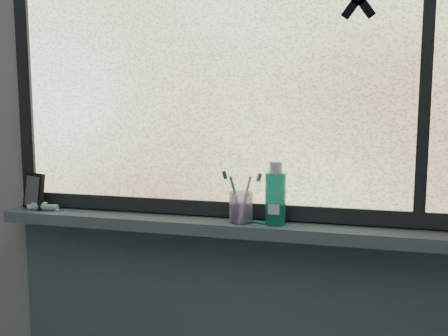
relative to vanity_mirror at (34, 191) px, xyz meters
name	(u,v)px	position (x,y,z in m)	size (l,w,h in m)	color
wall_back	(232,149)	(0.73, 0.08, 0.16)	(3.00, 0.01, 2.50)	#9EA3A8
windowsill	(226,227)	(0.73, 0.00, -0.09)	(1.62, 0.14, 0.04)	#4B5B65
window_pane	(230,65)	(0.73, 0.05, 0.44)	(1.50, 0.01, 1.00)	silver
frame_bottom	(230,209)	(0.73, 0.05, -0.04)	(1.60, 0.03, 0.05)	black
frame_left	(26,69)	(-0.05, 0.05, 0.44)	(0.05, 0.03, 1.10)	black
frame_mullion	(426,61)	(1.33, 0.05, 0.44)	(0.04, 0.03, 1.00)	black
vanity_mirror	(34,191)	(0.00, 0.00, 0.00)	(0.11, 0.05, 0.13)	black
toothpaste_tube	(44,206)	(0.05, -0.02, -0.05)	(0.17, 0.03, 0.03)	silver
toothbrush_cup	(241,207)	(0.78, -0.01, -0.02)	(0.08, 0.08, 0.10)	#C1A8DE
toothbrush_lying	(250,220)	(0.81, 0.00, -0.06)	(0.19, 0.02, 0.01)	#0E7E62
mouthwash_bottle	(276,193)	(0.89, -0.01, 0.03)	(0.07, 0.07, 0.17)	teal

